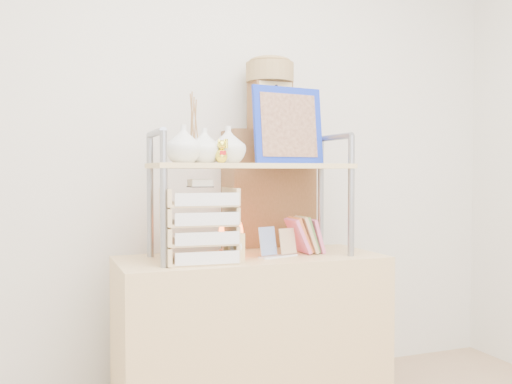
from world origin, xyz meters
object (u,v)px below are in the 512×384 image
at_px(cabinet, 268,259).
at_px(desk, 251,338).
at_px(letter_tray, 200,229).
at_px(salt_lamp, 231,234).

bearing_deg(cabinet, desk, -120.82).
relative_size(letter_tray, salt_lamp, 1.83).
relative_size(desk, letter_tray, 3.40).
height_order(cabinet, letter_tray, cabinet).
bearing_deg(letter_tray, salt_lamp, 38.10).
height_order(desk, salt_lamp, salt_lamp).
height_order(letter_tray, salt_lamp, letter_tray).
xyz_separation_m(letter_tray, salt_lamp, (0.19, 0.15, -0.04)).
distance_m(cabinet, letter_tray, 0.70).
bearing_deg(cabinet, salt_lamp, -134.71).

